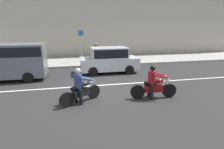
{
  "coord_description": "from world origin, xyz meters",
  "views": [
    {
      "loc": [
        -1.29,
        -8.87,
        3.26
      ],
      "look_at": [
        0.47,
        -0.6,
        1.01
      ],
      "focal_mm": 29.44,
      "sensor_mm": 36.0,
      "label": 1
    }
  ],
  "objects_px": {
    "motorcycle_with_rider_denim_blue": "(80,89)",
    "pedestrian_bystander": "(96,50)",
    "parked_hatchback_silver": "(109,60)",
    "street_sign_post": "(81,43)",
    "parked_van_slate_gray": "(3,60)",
    "motorcycle_with_rider_crimson": "(154,85)"
  },
  "relations": [
    {
      "from": "parked_hatchback_silver",
      "to": "street_sign_post",
      "type": "bearing_deg",
      "value": 113.63
    },
    {
      "from": "motorcycle_with_rider_crimson",
      "to": "motorcycle_with_rider_denim_blue",
      "type": "relative_size",
      "value": 1.2
    },
    {
      "from": "parked_hatchback_silver",
      "to": "street_sign_post",
      "type": "height_order",
      "value": "street_sign_post"
    },
    {
      "from": "motorcycle_with_rider_crimson",
      "to": "motorcycle_with_rider_denim_blue",
      "type": "distance_m",
      "value": 3.31
    },
    {
      "from": "motorcycle_with_rider_crimson",
      "to": "pedestrian_bystander",
      "type": "relative_size",
      "value": 1.36
    },
    {
      "from": "motorcycle_with_rider_crimson",
      "to": "parked_hatchback_silver",
      "type": "bearing_deg",
      "value": 101.66
    },
    {
      "from": "motorcycle_with_rider_denim_blue",
      "to": "parked_hatchback_silver",
      "type": "distance_m",
      "value": 5.46
    },
    {
      "from": "pedestrian_bystander",
      "to": "motorcycle_with_rider_crimson",
      "type": "bearing_deg",
      "value": -81.72
    },
    {
      "from": "parked_van_slate_gray",
      "to": "street_sign_post",
      "type": "distance_m",
      "value": 6.67
    },
    {
      "from": "parked_hatchback_silver",
      "to": "motorcycle_with_rider_crimson",
      "type": "bearing_deg",
      "value": -78.34
    },
    {
      "from": "motorcycle_with_rider_denim_blue",
      "to": "parked_hatchback_silver",
      "type": "bearing_deg",
      "value": 65.65
    },
    {
      "from": "street_sign_post",
      "to": "parked_hatchback_silver",
      "type": "bearing_deg",
      "value": -66.37
    },
    {
      "from": "street_sign_post",
      "to": "pedestrian_bystander",
      "type": "height_order",
      "value": "street_sign_post"
    },
    {
      "from": "street_sign_post",
      "to": "motorcycle_with_rider_denim_blue",
      "type": "bearing_deg",
      "value": -93.23
    },
    {
      "from": "motorcycle_with_rider_denim_blue",
      "to": "pedestrian_bystander",
      "type": "height_order",
      "value": "pedestrian_bystander"
    },
    {
      "from": "motorcycle_with_rider_denim_blue",
      "to": "parked_hatchback_silver",
      "type": "relative_size",
      "value": 0.45
    },
    {
      "from": "parked_van_slate_gray",
      "to": "street_sign_post",
      "type": "height_order",
      "value": "street_sign_post"
    },
    {
      "from": "parked_van_slate_gray",
      "to": "pedestrian_bystander",
      "type": "xyz_separation_m",
      "value": [
        6.28,
        5.09,
        -0.21
      ]
    },
    {
      "from": "parked_van_slate_gray",
      "to": "motorcycle_with_rider_denim_blue",
      "type": "bearing_deg",
      "value": -45.39
    },
    {
      "from": "parked_van_slate_gray",
      "to": "parked_hatchback_silver",
      "type": "bearing_deg",
      "value": 4.52
    },
    {
      "from": "parked_hatchback_silver",
      "to": "parked_van_slate_gray",
      "type": "xyz_separation_m",
      "value": [
        -6.63,
        -0.52,
        0.35
      ]
    },
    {
      "from": "motorcycle_with_rider_denim_blue",
      "to": "pedestrian_bystander",
      "type": "distance_m",
      "value": 9.73
    }
  ]
}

